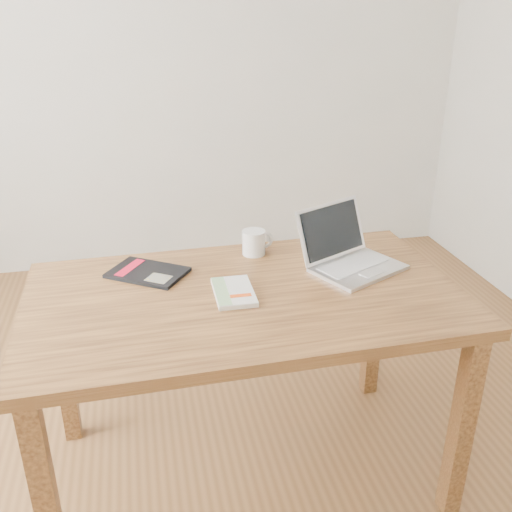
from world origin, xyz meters
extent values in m
plane|color=brown|center=(0.00, 0.00, 0.00)|extent=(4.00, 4.00, 0.00)
cube|color=silver|center=(0.00, 2.00, 1.35)|extent=(4.00, 0.04, 2.70)
cube|color=brown|center=(0.19, -0.01, 0.73)|extent=(1.43, 0.84, 0.04)
cube|color=brown|center=(-0.44, -0.37, 0.35)|extent=(0.06, 0.06, 0.71)
cube|color=brown|center=(0.84, -0.34, 0.35)|extent=(0.06, 0.06, 0.71)
cube|color=brown|center=(-0.46, 0.32, 0.35)|extent=(0.06, 0.06, 0.71)
cube|color=brown|center=(0.83, 0.35, 0.35)|extent=(0.06, 0.06, 0.71)
cube|color=silver|center=(0.15, -0.01, 0.76)|extent=(0.13, 0.21, 0.01)
cube|color=white|center=(0.15, -0.01, 0.76)|extent=(0.13, 0.20, 0.02)
cube|color=#7EA772|center=(0.11, -0.01, 0.77)|extent=(0.05, 0.20, 0.00)
cube|color=#DD470F|center=(0.17, -0.06, 0.77)|extent=(0.07, 0.02, 0.00)
cube|color=black|center=(-0.11, 0.20, 0.76)|extent=(0.31, 0.28, 0.01)
cube|color=#AB0C24|center=(-0.17, 0.24, 0.76)|extent=(0.11, 0.14, 0.00)
cube|color=gray|center=(-0.08, 0.13, 0.76)|extent=(0.10, 0.10, 0.00)
cube|color=silver|center=(0.62, 0.07, 0.76)|extent=(0.36, 0.32, 0.01)
cube|color=silver|center=(0.61, 0.09, 0.76)|extent=(0.28, 0.21, 0.00)
cube|color=#BCBCC1|center=(0.64, 0.02, 0.76)|extent=(0.10, 0.08, 0.00)
cube|color=silver|center=(0.55, 0.20, 0.86)|extent=(0.31, 0.20, 0.19)
cube|color=black|center=(0.56, 0.19, 0.86)|extent=(0.27, 0.18, 0.17)
cylinder|color=white|center=(0.29, 0.29, 0.80)|extent=(0.09, 0.09, 0.09)
cylinder|color=black|center=(0.29, 0.29, 0.84)|extent=(0.07, 0.07, 0.01)
torus|color=white|center=(0.33, 0.30, 0.80)|extent=(0.06, 0.03, 0.06)
camera|label=1|loc=(-0.12, -1.62, 1.61)|focal=40.00mm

